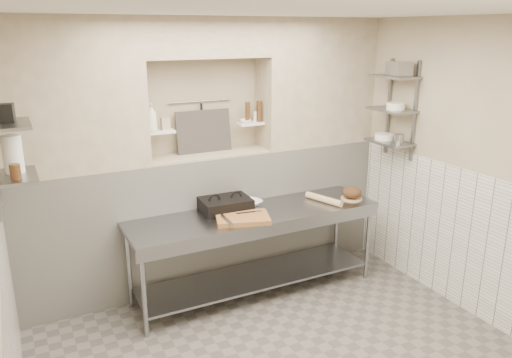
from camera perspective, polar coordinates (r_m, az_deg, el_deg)
ceiling at (r=3.56m, az=4.84°, el=19.51°), size 4.00×3.90×0.10m
wall_right at (r=5.10m, az=24.46°, el=0.73°), size 0.10×3.90×2.80m
wall_back at (r=5.51m, az=-6.47°, el=3.25°), size 4.00×0.10×2.80m
backwall_lower at (r=5.49m, az=-5.31°, el=-4.41°), size 4.00×0.40×1.40m
alcove_sill at (r=5.28m, az=-5.52°, el=2.80°), size 1.30×0.40×0.02m
backwall_pillar_left at (r=4.84m, az=-20.67°, el=8.86°), size 1.35×0.40×1.40m
backwall_pillar_right at (r=5.77m, az=6.85°, el=10.90°), size 1.35×0.40×1.40m
backwall_header at (r=5.13m, az=-5.90°, el=15.82°), size 1.30×0.40×0.40m
wainscot_right at (r=5.28m, az=23.13°, el=-6.68°), size 0.02×3.90×1.40m
alcove_shelf_left at (r=5.06m, az=-10.90°, el=5.33°), size 0.28×0.16×0.02m
alcove_shelf_right at (r=5.42m, az=-0.65°, el=6.36°), size 0.28×0.16×0.02m
utensil_rail at (r=5.33m, az=-6.36°, el=8.83°), size 0.70×0.02×0.02m
hanging_steel at (r=5.34m, az=-6.23°, el=7.00°), size 0.02×0.02×0.30m
splash_panel at (r=5.32m, az=-5.99°, el=5.43°), size 0.60×0.08×0.45m
wall_shelf_left_lower at (r=4.22m, az=-25.75°, el=0.29°), size 0.30×0.50×0.02m
wall_shelf_left_upper at (r=4.14m, az=-26.44°, el=5.61°), size 0.30×0.50×0.03m
shelf_rail_right_a at (r=5.80m, az=14.94°, el=8.00°), size 0.03×0.03×1.05m
shelf_rail_right_b at (r=5.51m, az=17.70°, el=7.34°), size 0.03×0.03×1.05m
wall_shelf_right_lower at (r=5.63m, az=14.98°, el=4.11°), size 0.30×0.50×0.02m
wall_shelf_right_mid at (r=5.56m, az=15.25°, el=7.63°), size 0.30×0.50×0.02m
wall_shelf_right_upper at (r=5.52m, az=15.53°, el=11.21°), size 0.30×0.50×0.03m
prep_table at (r=5.14m, az=-0.05°, el=-6.56°), size 2.60×0.70×0.90m
panini_press at (r=5.07m, az=-3.51°, el=-2.96°), size 0.51×0.38×0.14m
cutting_board at (r=4.84m, az=-1.55°, el=-4.48°), size 0.59×0.49×0.05m
knife_blade at (r=4.92m, az=-0.79°, el=-3.83°), size 0.26×0.07×0.01m
tongs at (r=4.71m, az=-3.33°, el=-4.65°), size 0.04×0.28×0.03m
mixing_bowl at (r=5.24m, az=-0.59°, el=-2.75°), size 0.29×0.29×0.06m
rolling_pin at (r=5.38m, az=7.76°, el=-2.30°), size 0.21×0.45×0.07m
bread_board at (r=5.54m, az=10.86°, el=-2.20°), size 0.23×0.23×0.01m
bread_loaf at (r=5.51m, az=10.89°, el=-1.52°), size 0.21×0.21×0.13m
bottle_soap at (r=4.98m, az=-11.85°, el=6.85°), size 0.11×0.11×0.28m
jar_alcove at (r=5.08m, az=-10.34°, el=6.25°), size 0.08×0.08×0.12m
bowl_alcove at (r=5.37m, az=-1.21°, el=6.62°), size 0.14×0.14×0.04m
condiment_a at (r=5.44m, az=0.36°, el=7.74°), size 0.06×0.06×0.22m
condiment_b at (r=5.41m, az=-0.96°, el=7.65°), size 0.05×0.05×0.21m
condiment_c at (r=5.48m, az=0.02°, el=7.18°), size 0.06×0.06×0.11m
jug_left at (r=4.25m, az=-26.05°, el=2.58°), size 0.15×0.15×0.29m
jar_left at (r=4.07m, az=-25.80°, el=0.75°), size 0.08×0.08×0.12m
box_left_upper at (r=4.14m, az=-26.60°, el=6.75°), size 0.12×0.12×0.14m
bowl_right at (r=5.68m, az=14.42°, el=4.72°), size 0.21×0.21×0.06m
canister_right at (r=5.51m, az=16.05°, el=4.44°), size 0.10×0.10×0.10m
bowl_right_mid at (r=5.52m, az=15.68°, el=8.03°), size 0.19×0.19×0.07m
basket_right at (r=5.47m, az=16.03°, el=12.02°), size 0.20×0.24×0.14m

